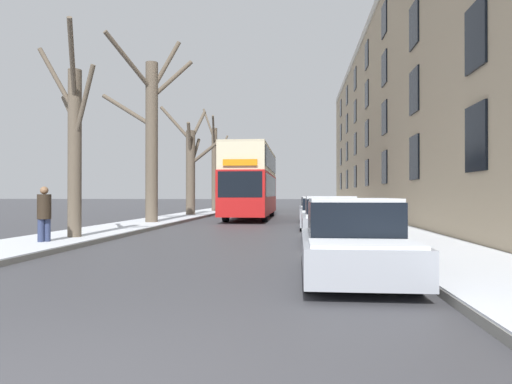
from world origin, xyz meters
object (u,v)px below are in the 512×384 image
at_px(bare_tree_left_1, 151,134).
at_px(parked_car_2, 321,214).
at_px(oncoming_van, 263,196).
at_px(parked_car_1, 330,222).
at_px(pedestrian_left_sidewalk, 44,214).
at_px(bare_tree_left_2, 191,166).
at_px(parked_car_3, 316,210).
at_px(bare_tree_left_3, 214,165).
at_px(parked_car_0, 352,241).
at_px(double_decker_bus, 251,180).
at_px(bare_tree_left_0, 74,144).

distance_m(bare_tree_left_1, parked_car_2, 9.09).
xyz_separation_m(bare_tree_left_1, oncoming_van, (3.88, 20.55, -3.09)).
distance_m(parked_car_1, pedestrian_left_sidewalk, 8.24).
height_order(bare_tree_left_2, oncoming_van, bare_tree_left_2).
distance_m(parked_car_2, pedestrian_left_sidewalk, 11.17).
xyz_separation_m(parked_car_1, parked_car_3, (0.00, 11.63, -0.01)).
relative_size(bare_tree_left_1, parked_car_1, 2.30).
distance_m(bare_tree_left_3, parked_car_2, 19.46).
bearing_deg(parked_car_0, bare_tree_left_3, 105.19).
relative_size(double_decker_bus, parked_car_1, 2.81).
relative_size(bare_tree_left_3, parked_car_3, 2.18).
bearing_deg(pedestrian_left_sidewalk, parked_car_3, -166.84).
xyz_separation_m(double_decker_bus, oncoming_van, (-0.35, 13.98, -1.06)).
bearing_deg(oncoming_van, double_decker_bus, -88.57).
height_order(bare_tree_left_1, parked_car_1, bare_tree_left_1).
bearing_deg(bare_tree_left_0, oncoming_van, 82.56).
bearing_deg(pedestrian_left_sidewalk, bare_tree_left_3, -136.20).
distance_m(double_decker_bus, pedestrian_left_sidewalk, 16.57).
bearing_deg(oncoming_van, parked_car_1, -81.50).
bearing_deg(parked_car_1, pedestrian_left_sidewalk, -167.49).
height_order(parked_car_0, parked_car_2, parked_car_0).
xyz_separation_m(bare_tree_left_0, parked_car_1, (7.93, 0.32, -2.41)).
bearing_deg(parked_car_0, parked_car_3, 90.00).
xyz_separation_m(parked_car_1, oncoming_van, (-4.21, 28.16, 0.69)).
height_order(double_decker_bus, pedestrian_left_sidewalk, double_decker_bus).
bearing_deg(parked_car_3, parked_car_2, -90.00).
height_order(parked_car_3, oncoming_van, oncoming_van).
relative_size(bare_tree_left_0, bare_tree_left_1, 0.70).
bearing_deg(parked_car_0, double_decker_bus, 100.98).
xyz_separation_m(oncoming_van, pedestrian_left_sidewalk, (-3.83, -29.95, -0.42)).
xyz_separation_m(bare_tree_left_2, bare_tree_left_3, (0.23, 7.40, 0.53)).
bearing_deg(parked_car_1, parked_car_2, 90.00).
bearing_deg(pedestrian_left_sidewalk, bare_tree_left_0, -140.27).
xyz_separation_m(bare_tree_left_3, oncoming_van, (3.70, 4.73, -2.57)).
height_order(bare_tree_left_3, parked_car_2, bare_tree_left_3).
xyz_separation_m(bare_tree_left_3, double_decker_bus, (4.05, -9.25, -1.51)).
distance_m(double_decker_bus, parked_car_3, 4.95).
distance_m(bare_tree_left_3, double_decker_bus, 10.21).
bearing_deg(parked_car_2, bare_tree_left_0, -141.61).
relative_size(parked_car_2, pedestrian_left_sidewalk, 2.32).
xyz_separation_m(parked_car_2, parked_car_3, (0.00, 5.67, 0.01)).
relative_size(bare_tree_left_1, bare_tree_left_2, 1.20).
relative_size(bare_tree_left_0, parked_car_2, 1.62).
xyz_separation_m(bare_tree_left_3, parked_car_1, (7.91, -23.43, -3.27)).
distance_m(parked_car_0, parked_car_3, 17.35).
bearing_deg(parked_car_2, bare_tree_left_1, 168.51).
height_order(bare_tree_left_2, parked_car_1, bare_tree_left_2).
height_order(bare_tree_left_2, pedestrian_left_sidewalk, bare_tree_left_2).
bearing_deg(bare_tree_left_2, parked_car_1, -63.06).
height_order(double_decker_bus, oncoming_van, double_decker_bus).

